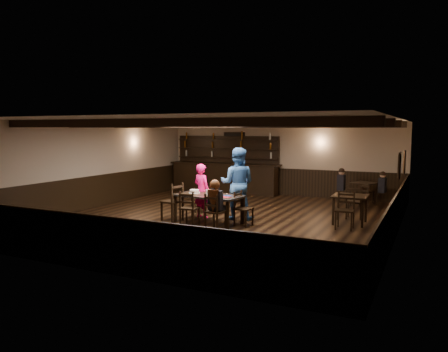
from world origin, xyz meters
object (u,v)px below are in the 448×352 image
at_px(woman_pink, 202,191).
at_px(chair_near_right, 213,209).
at_px(chair_near_left, 188,206).
at_px(bar_counter, 225,174).
at_px(dining_table, 209,197).
at_px(cake, 194,192).
at_px(man_blue, 237,184).

bearing_deg(woman_pink, chair_near_right, 146.63).
height_order(chair_near_left, bar_counter, bar_counter).
relative_size(chair_near_left, woman_pink, 0.60).
relative_size(dining_table, bar_counter, 0.42).
height_order(dining_table, bar_counter, bar_counter).
bearing_deg(woman_pink, cake, 111.54).
distance_m(chair_near_right, cake, 1.31).
xyz_separation_m(chair_near_right, woman_pink, (-1.02, 1.27, 0.23)).
height_order(cake, bar_counter, bar_counter).
relative_size(chair_near_right, man_blue, 0.46).
distance_m(dining_table, cake, 0.51).
xyz_separation_m(chair_near_left, man_blue, (0.75, 1.37, 0.45)).
bearing_deg(man_blue, chair_near_right, 78.17).
relative_size(chair_near_right, bar_counter, 0.20).
xyz_separation_m(chair_near_right, bar_counter, (-2.60, 6.06, 0.20)).
bearing_deg(chair_near_right, woman_pink, 128.68).
distance_m(woman_pink, bar_counter, 5.04).
height_order(man_blue, cake, man_blue).
distance_m(man_blue, cake, 1.20).
bearing_deg(bar_counter, dining_table, -68.55).
relative_size(man_blue, bar_counter, 0.44).
bearing_deg(man_blue, dining_table, 46.06).
bearing_deg(dining_table, bar_counter, 111.45).
bearing_deg(chair_near_right, cake, 140.78).
bearing_deg(chair_near_left, cake, 106.78).
bearing_deg(cake, man_blue, 35.81).
bearing_deg(dining_table, cake, 169.52).
relative_size(chair_near_right, cake, 2.91).
distance_m(chair_near_right, bar_counter, 6.60).
xyz_separation_m(chair_near_left, chair_near_right, (0.79, -0.13, -0.01)).
relative_size(chair_near_left, chair_near_right, 1.01).
xyz_separation_m(woman_pink, bar_counter, (-1.58, 4.79, -0.03)).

